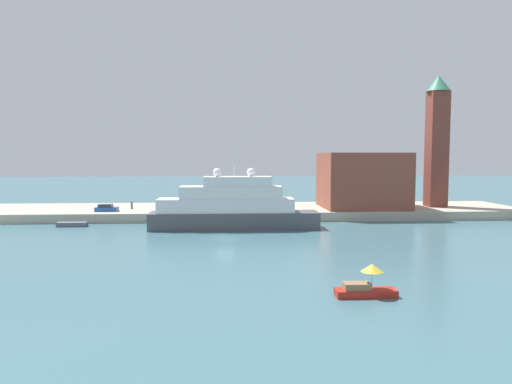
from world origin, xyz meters
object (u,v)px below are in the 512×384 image
large_yacht (232,208)px  harbor_building (362,180)px  work_barge (72,224)px  bell_tower (437,137)px  mooring_bollard (231,210)px  small_motorboat (366,285)px  parked_car (106,208)px  person_figure (132,205)px

large_yacht → harbor_building: bearing=30.7°
work_barge → bell_tower: bearing=10.3°
bell_tower → work_barge: bearing=-169.7°
large_yacht → mooring_bollard: large_yacht is taller
small_motorboat → parked_car: size_ratio=1.26×
harbor_building → bell_tower: size_ratio=0.60×
work_barge → mooring_bollard: (25.58, 4.20, 1.68)m
harbor_building → mooring_bollard: bearing=-165.1°
work_barge → parked_car: size_ratio=1.19×
large_yacht → person_figure: (-18.21, 14.43, -0.94)m
bell_tower → small_motorboat: bearing=-119.0°
parked_car → harbor_building: bearing=4.5°
work_barge → harbor_building: (50.26, 10.77, 6.38)m
small_motorboat → mooring_bollard: (-10.54, 44.26, 1.11)m
large_yacht → work_barge: size_ratio=5.63×
person_figure → parked_car: bearing=-137.2°
harbor_building → mooring_bollard: 25.97m
large_yacht → mooring_bollard: (0.01, 8.11, -1.22)m
small_motorboat → harbor_building: harbor_building is taller
large_yacht → bell_tower: bearing=21.7°
large_yacht → small_motorboat: bearing=-73.7°
bell_tower → mooring_bollard: bell_tower is taller
large_yacht → parked_car: bearing=153.3°
small_motorboat → mooring_bollard: size_ratio=5.50×
bell_tower → person_figure: bearing=-178.8°
harbor_building → person_figure: (-42.90, -0.25, -4.43)m
work_barge → parked_car: bearing=62.7°
bell_tower → large_yacht: bearing=-158.3°
large_yacht → work_barge: large_yacht is taller
small_motorboat → person_figure: size_ratio=3.11×
small_motorboat → work_barge: small_motorboat is taller
harbor_building → parked_car: 46.97m
large_yacht → small_motorboat: 37.73m
parked_car → person_figure: size_ratio=2.48×
small_motorboat → person_figure: (-28.75, 50.57, 1.39)m
work_barge → harbor_building: harbor_building is taller
person_figure → bell_tower: bearing=1.2°
small_motorboat → work_barge: (-36.11, 40.05, -0.56)m
parked_car → person_figure: (3.70, 3.42, 0.18)m
bell_tower → harbor_building: bearing=-176.2°
mooring_bollard → work_barge: bearing=-170.7°
bell_tower → person_figure: (-57.51, -1.23, -12.59)m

